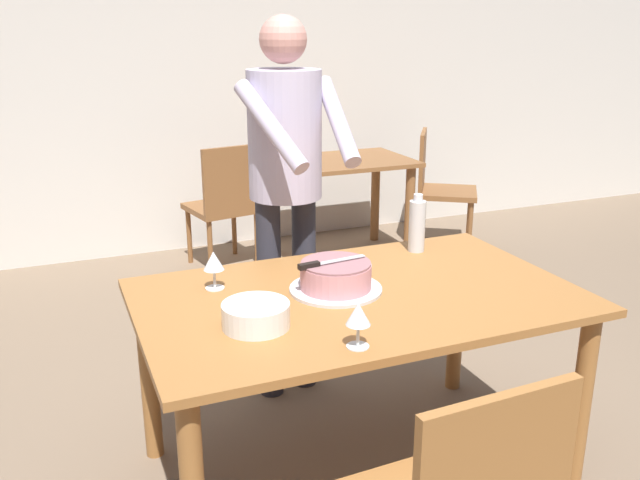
# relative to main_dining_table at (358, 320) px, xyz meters

# --- Properties ---
(ground_plane) EXTENTS (14.00, 14.00, 0.00)m
(ground_plane) POSITION_rel_main_dining_table_xyz_m (0.00, 0.00, -0.65)
(ground_plane) COLOR #7A6651
(back_wall) EXTENTS (10.00, 0.12, 2.70)m
(back_wall) POSITION_rel_main_dining_table_xyz_m (0.00, 3.09, 0.70)
(back_wall) COLOR silver
(back_wall) RESTS_ON ground_plane
(main_dining_table) EXTENTS (1.58, 0.96, 0.75)m
(main_dining_table) POSITION_rel_main_dining_table_xyz_m (0.00, 0.00, 0.00)
(main_dining_table) COLOR #9E6633
(main_dining_table) RESTS_ON ground_plane
(cake_on_platter) EXTENTS (0.34, 0.34, 0.11)m
(cake_on_platter) POSITION_rel_main_dining_table_xyz_m (-0.07, 0.06, 0.15)
(cake_on_platter) COLOR silver
(cake_on_platter) RESTS_ON main_dining_table
(cake_knife) EXTENTS (0.27, 0.05, 0.02)m
(cake_knife) POSITION_rel_main_dining_table_xyz_m (-0.14, 0.05, 0.22)
(cake_knife) COLOR silver
(cake_knife) RESTS_ON cake_on_platter
(plate_stack) EXTENTS (0.22, 0.22, 0.08)m
(plate_stack) POSITION_rel_main_dining_table_xyz_m (-0.43, -0.13, 0.14)
(plate_stack) COLOR white
(plate_stack) RESTS_ON main_dining_table
(wine_glass_near) EXTENTS (0.08, 0.08, 0.14)m
(wine_glass_near) POSITION_rel_main_dining_table_xyz_m (-0.47, 0.25, 0.21)
(wine_glass_near) COLOR silver
(wine_glass_near) RESTS_ON main_dining_table
(wine_glass_far) EXTENTS (0.08, 0.08, 0.14)m
(wine_glass_far) POSITION_rel_main_dining_table_xyz_m (-0.19, -0.38, 0.21)
(wine_glass_far) COLOR silver
(wine_glass_far) RESTS_ON main_dining_table
(water_bottle) EXTENTS (0.07, 0.07, 0.25)m
(water_bottle) POSITION_rel_main_dining_table_xyz_m (0.44, 0.34, 0.22)
(water_bottle) COLOR silver
(water_bottle) RESTS_ON main_dining_table
(person_cutting_cake) EXTENTS (0.46, 0.57, 1.72)m
(person_cutting_cake) POSITION_rel_main_dining_table_xyz_m (-0.02, 0.69, 0.43)
(person_cutting_cake) COLOR #2D2D38
(person_cutting_cake) RESTS_ON ground_plane
(background_table) EXTENTS (1.00, 0.70, 0.74)m
(background_table) POSITION_rel_main_dining_table_xyz_m (1.00, 2.39, -0.07)
(background_table) COLOR brown
(background_table) RESTS_ON ground_plane
(background_chair_0) EXTENTS (0.52, 0.52, 0.90)m
(background_chair_0) POSITION_rel_main_dining_table_xyz_m (0.15, 2.46, -0.15)
(background_chair_0) COLOR brown
(background_chair_0) RESTS_ON ground_plane
(background_chair_2) EXTENTS (0.61, 0.61, 0.90)m
(background_chair_2) POSITION_rel_main_dining_table_xyz_m (1.81, 2.35, -0.15)
(background_chair_2) COLOR brown
(background_chair_2) RESTS_ON ground_plane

